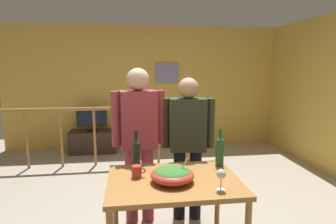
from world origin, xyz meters
name	(u,v)px	position (x,y,z in m)	size (l,w,h in m)	color
ground_plane	(162,222)	(0.00, 0.00, 0.00)	(8.04, 8.04, 0.00)	#9E9384
back_wall	(145,87)	(0.00, 3.09, 1.26)	(5.67, 0.10, 2.51)	gold
framed_picture	(167,73)	(0.46, 3.03, 1.55)	(0.50, 0.03, 0.42)	gray
stair_railing	(124,127)	(-0.44, 1.97, 0.67)	(3.40, 0.10, 1.07)	#9E6B33
tv_console	(93,141)	(-1.06, 2.74, 0.22)	(0.90, 0.40, 0.44)	#38281E
flat_screen_tv	(92,119)	(-1.06, 2.71, 0.69)	(0.58, 0.12, 0.42)	black
serving_table	(173,188)	(0.03, -0.64, 0.68)	(1.11, 0.83, 0.76)	#9E6B33
salad_bowl	(172,174)	(0.01, -0.70, 0.83)	(0.36, 0.36, 0.21)	#CC3D2D
wine_glass	(221,175)	(0.36, -0.91, 0.89)	(0.07, 0.07, 0.17)	silver
wine_bottle_dark	(136,152)	(-0.27, -0.30, 0.91)	(0.08, 0.08, 0.36)	black
wine_bottle_green	(220,150)	(0.52, -0.38, 0.92)	(0.08, 0.08, 0.37)	#1E5628
mug_red	(137,172)	(-0.28, -0.56, 0.82)	(0.12, 0.08, 0.11)	#B7332D
person_standing_left	(139,134)	(-0.24, 0.05, 1.00)	(0.56, 0.27, 1.69)	#9E3842
person_standing_right	(188,138)	(0.30, 0.05, 0.94)	(0.57, 0.27, 1.59)	black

